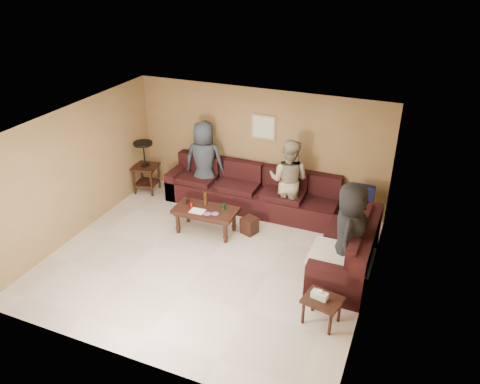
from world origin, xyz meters
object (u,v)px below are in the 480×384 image
(waste_bin, at_px, (249,225))
(person_left, at_px, (204,161))
(coffee_table, at_px, (206,212))
(person_middle, at_px, (288,180))
(sectional_sofa, at_px, (279,213))
(end_table_left, at_px, (145,166))
(side_table_right, at_px, (322,302))
(person_right, at_px, (349,234))

(waste_bin, relative_size, person_left, 0.18)
(coffee_table, distance_m, person_middle, 1.78)
(waste_bin, distance_m, person_middle, 1.21)
(sectional_sofa, xyz_separation_m, person_middle, (0.03, 0.43, 0.54))
(person_middle, bearing_deg, waste_bin, 60.82)
(person_left, height_order, person_middle, person_left)
(sectional_sofa, xyz_separation_m, end_table_left, (-3.30, 0.35, 0.30))
(person_middle, bearing_deg, side_table_right, 117.91)
(end_table_left, height_order, person_left, person_left)
(person_middle, bearing_deg, person_right, 134.85)
(sectional_sofa, distance_m, person_middle, 0.69)
(sectional_sofa, height_order, end_table_left, end_table_left)
(coffee_table, bearing_deg, end_table_left, 152.44)
(end_table_left, xyz_separation_m, person_right, (4.84, -1.50, 0.27))
(person_left, bearing_deg, person_middle, 168.02)
(coffee_table, relative_size, waste_bin, 3.79)
(sectional_sofa, height_order, person_left, person_left)
(person_left, relative_size, person_middle, 1.04)
(sectional_sofa, xyz_separation_m, person_left, (-1.90, 0.55, 0.57))
(waste_bin, bearing_deg, end_table_left, 164.75)
(end_table_left, bearing_deg, person_left, 8.11)
(sectional_sofa, height_order, coffee_table, sectional_sofa)
(coffee_table, bearing_deg, person_right, -9.04)
(coffee_table, relative_size, person_right, 0.70)
(side_table_right, bearing_deg, person_right, 84.05)
(coffee_table, xyz_separation_m, person_left, (-0.63, 1.26, 0.46))
(side_table_right, distance_m, waste_bin, 2.69)
(end_table_left, relative_size, side_table_right, 1.96)
(sectional_sofa, xyz_separation_m, coffee_table, (-1.27, -0.71, 0.11))
(person_middle, distance_m, person_right, 2.19)
(person_left, distance_m, person_right, 3.84)
(side_table_right, xyz_separation_m, person_left, (-3.32, 2.88, 0.51))
(person_left, relative_size, person_right, 1.00)
(coffee_table, height_order, person_left, person_left)
(coffee_table, relative_size, person_middle, 0.72)
(side_table_right, relative_size, waste_bin, 1.86)
(waste_bin, height_order, person_left, person_left)
(person_left, xyz_separation_m, person_right, (3.45, -1.70, 0.00))
(sectional_sofa, distance_m, person_left, 2.06)
(person_left, distance_m, person_middle, 1.94)
(sectional_sofa, relative_size, side_table_right, 7.60)
(waste_bin, bearing_deg, person_right, -20.04)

